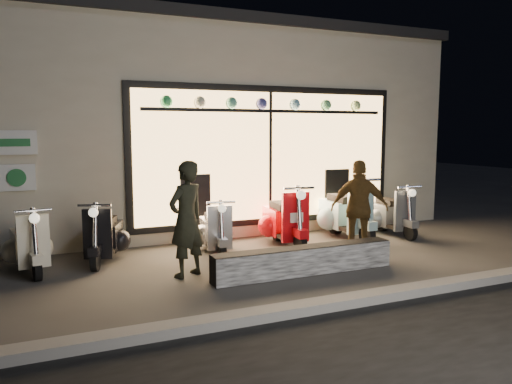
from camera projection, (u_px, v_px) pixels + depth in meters
ground at (276, 264)px, 7.66m from camera, size 40.00×40.00×0.00m
kerb at (351, 301)px, 5.83m from camera, size 40.00×0.25×0.12m
shop_building at (186, 128)px, 11.93m from camera, size 10.20×6.23×4.20m
graffiti_barrier at (304, 260)px, 7.09m from camera, size 2.75×0.28×0.40m
scooter_silver at (214, 230)px, 8.44m from camera, size 0.52×1.26×0.90m
scooter_red at (283, 221)px, 8.96m from camera, size 0.56×1.50×1.07m
scooter_black at (106, 236)px, 7.89m from camera, size 0.71×1.31×0.94m
scooter_cream at (28, 244)px, 7.32m from camera, size 0.55×1.32×0.94m
scooter_blue at (343, 213)px, 9.57m from camera, size 0.54×1.59×1.14m
scooter_grey at (389, 214)px, 9.90m from camera, size 0.51×1.36×0.97m
man at (187, 219)px, 6.93m from camera, size 0.71×0.62×1.63m
woman at (359, 208)px, 8.11m from camera, size 0.99×0.79×1.57m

